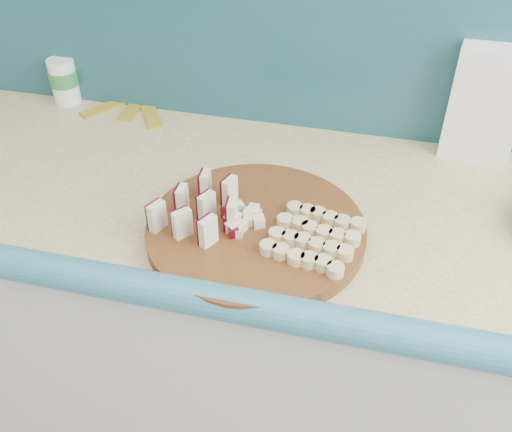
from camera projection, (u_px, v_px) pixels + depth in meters
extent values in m
cube|color=silver|center=(223.00, 337.00, 1.44)|extent=(2.20, 0.60, 0.88)
cube|color=tan|center=(215.00, 192.00, 1.16)|extent=(2.20, 0.60, 0.03)
cube|color=teal|center=(161.00, 297.00, 0.93)|extent=(2.20, 0.06, 0.03)
cube|color=teal|center=(249.00, 14.00, 1.21)|extent=(2.20, 0.02, 0.50)
cylinder|color=#4A2810|center=(256.00, 230.00, 1.02)|extent=(0.45, 0.45, 0.02)
cube|color=beige|center=(157.00, 216.00, 0.99)|extent=(0.02, 0.04, 0.05)
cube|color=#41040F|center=(153.00, 215.00, 0.99)|extent=(0.01, 0.03, 0.05)
cube|color=beige|center=(182.00, 200.00, 1.03)|extent=(0.02, 0.04, 0.05)
cube|color=#41040F|center=(178.00, 199.00, 1.03)|extent=(0.01, 0.03, 0.05)
cube|color=beige|center=(206.00, 185.00, 1.06)|extent=(0.02, 0.04, 0.05)
cube|color=#41040F|center=(202.00, 184.00, 1.07)|extent=(0.01, 0.03, 0.05)
cube|color=beige|center=(182.00, 224.00, 0.97)|extent=(0.02, 0.04, 0.05)
cube|color=#41040F|center=(178.00, 222.00, 0.98)|extent=(0.01, 0.03, 0.05)
cube|color=beige|center=(207.00, 207.00, 1.01)|extent=(0.02, 0.04, 0.05)
cube|color=#41040F|center=(203.00, 206.00, 1.01)|extent=(0.01, 0.03, 0.05)
cube|color=beige|center=(230.00, 191.00, 1.05)|extent=(0.02, 0.04, 0.05)
cube|color=#41040F|center=(226.00, 190.00, 1.05)|extent=(0.01, 0.03, 0.05)
cube|color=beige|center=(208.00, 231.00, 0.96)|extent=(0.02, 0.04, 0.05)
cube|color=#41040F|center=(204.00, 230.00, 0.96)|extent=(0.01, 0.03, 0.05)
cube|color=beige|center=(232.00, 214.00, 0.99)|extent=(0.02, 0.04, 0.05)
cube|color=#41040F|center=(228.00, 213.00, 1.00)|extent=(0.01, 0.03, 0.05)
cube|color=beige|center=(248.00, 218.00, 1.01)|extent=(0.02, 0.02, 0.02)
cube|color=beige|center=(253.00, 217.00, 1.02)|extent=(0.02, 0.02, 0.02)
cube|color=#41040F|center=(256.00, 214.00, 1.02)|extent=(0.02, 0.02, 0.02)
cube|color=beige|center=(248.00, 214.00, 1.02)|extent=(0.02, 0.02, 0.02)
cube|color=beige|center=(247.00, 211.00, 1.03)|extent=(0.02, 0.02, 0.02)
cube|color=beige|center=(243.00, 208.00, 1.04)|extent=(0.02, 0.02, 0.02)
cube|color=beige|center=(241.00, 213.00, 1.02)|extent=(0.02, 0.02, 0.02)
cube|color=beige|center=(235.00, 213.00, 1.02)|extent=(0.02, 0.02, 0.02)
cube|color=#41040F|center=(229.00, 215.00, 1.02)|extent=(0.02, 0.02, 0.02)
cube|color=beige|center=(236.00, 218.00, 1.01)|extent=(0.02, 0.02, 0.02)
cube|color=beige|center=(234.00, 222.00, 1.01)|extent=(0.02, 0.02, 0.02)
cube|color=beige|center=(242.00, 220.00, 1.01)|extent=(0.02, 0.02, 0.02)
cube|color=beige|center=(243.00, 223.00, 1.00)|extent=(0.02, 0.02, 0.02)
cube|color=beige|center=(248.00, 225.00, 1.00)|extent=(0.02, 0.02, 0.02)
cube|color=#41040F|center=(248.00, 220.00, 1.01)|extent=(0.02, 0.02, 0.02)
cylinder|color=#CFBB7E|center=(269.00, 249.00, 0.95)|extent=(0.03, 0.03, 0.02)
cylinder|color=#CFBB7E|center=(282.00, 253.00, 0.94)|extent=(0.03, 0.03, 0.02)
cylinder|color=#CFBB7E|center=(295.00, 257.00, 0.94)|extent=(0.03, 0.03, 0.02)
cylinder|color=#CFBB7E|center=(308.00, 261.00, 0.93)|extent=(0.03, 0.03, 0.02)
cylinder|color=#CFBB7E|center=(322.00, 265.00, 0.92)|extent=(0.03, 0.03, 0.02)
cylinder|color=#CFBB7E|center=(336.00, 269.00, 0.91)|extent=(0.03, 0.03, 0.02)
cylinder|color=#CFBB7E|center=(277.00, 235.00, 0.98)|extent=(0.03, 0.03, 0.02)
cylinder|color=#CFBB7E|center=(290.00, 238.00, 0.97)|extent=(0.03, 0.03, 0.02)
cylinder|color=#CFBB7E|center=(303.00, 242.00, 0.96)|extent=(0.03, 0.03, 0.02)
cylinder|color=#CFBB7E|center=(316.00, 246.00, 0.96)|extent=(0.03, 0.03, 0.02)
cylinder|color=#CFBB7E|center=(330.00, 250.00, 0.95)|extent=(0.03, 0.03, 0.02)
cylinder|color=#CFBB7E|center=(343.00, 254.00, 0.94)|extent=(0.03, 0.03, 0.02)
cylinder|color=#CFBB7E|center=(286.00, 222.00, 1.01)|extent=(0.03, 0.03, 0.02)
cylinder|color=#CFBB7E|center=(298.00, 225.00, 1.00)|extent=(0.03, 0.03, 0.02)
cylinder|color=#CFBB7E|center=(311.00, 229.00, 0.99)|extent=(0.03, 0.03, 0.02)
cylinder|color=#CFBB7E|center=(324.00, 232.00, 0.98)|extent=(0.03, 0.03, 0.02)
cylinder|color=#CFBB7E|center=(337.00, 236.00, 0.98)|extent=(0.03, 0.03, 0.02)
cylinder|color=#CFBB7E|center=(350.00, 239.00, 0.97)|extent=(0.03, 0.03, 0.02)
cylinder|color=#CFBB7E|center=(294.00, 209.00, 1.04)|extent=(0.03, 0.03, 0.02)
cylinder|color=#CFBB7E|center=(306.00, 212.00, 1.03)|extent=(0.03, 0.03, 0.02)
cylinder|color=#CFBB7E|center=(318.00, 216.00, 1.02)|extent=(0.03, 0.03, 0.02)
cylinder|color=#CFBB7E|center=(331.00, 219.00, 1.01)|extent=(0.03, 0.03, 0.02)
cylinder|color=#CFBB7E|center=(344.00, 222.00, 1.01)|extent=(0.03, 0.03, 0.02)
cylinder|color=#CFBB7E|center=(357.00, 226.00, 1.00)|extent=(0.03, 0.03, 0.02)
cube|color=white|center=(486.00, 101.00, 1.17)|extent=(0.15, 0.12, 0.24)
cylinder|color=white|center=(64.00, 81.00, 1.40)|extent=(0.06, 0.06, 0.11)
cylinder|color=#2E803D|center=(63.00, 78.00, 1.39)|extent=(0.07, 0.07, 0.04)
cube|color=gold|center=(111.00, 106.00, 1.41)|extent=(0.11, 0.15, 0.01)
cube|color=gold|center=(136.00, 105.00, 1.41)|extent=(0.04, 0.16, 0.01)
cube|color=gold|center=(150.00, 112.00, 1.38)|extent=(0.11, 0.15, 0.01)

